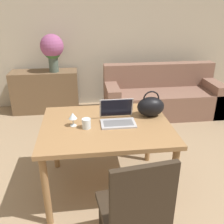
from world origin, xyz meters
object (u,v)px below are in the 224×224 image
(couch, at_px, (161,97))
(laptop, at_px, (117,116))
(handbag, at_px, (151,106))
(wine_glass, at_px, (73,116))
(chair, at_px, (136,209))
(drinking_glass, at_px, (86,123))
(flower_vase, at_px, (52,49))

(couch, distance_m, laptop, 2.07)
(handbag, bearing_deg, wine_glass, -170.25)
(laptop, bearing_deg, chair, -90.01)
(couch, bearing_deg, laptop, -120.29)
(handbag, bearing_deg, drinking_glass, -163.57)
(laptop, distance_m, handbag, 0.36)
(couch, bearing_deg, chair, -111.11)
(couch, relative_size, wine_glass, 14.60)
(wine_glass, relative_size, flower_vase, 0.22)
(chair, height_order, laptop, same)
(flower_vase, bearing_deg, drinking_glass, -77.49)
(chair, bearing_deg, handbag, 63.06)
(laptop, bearing_deg, wine_glass, -174.16)
(flower_vase, bearing_deg, wine_glass, -80.32)
(laptop, xyz_separation_m, handbag, (0.35, 0.09, 0.04))
(drinking_glass, bearing_deg, couch, 54.49)
(couch, relative_size, laptop, 5.94)
(chair, distance_m, laptop, 0.93)
(chair, bearing_deg, laptop, 82.55)
(couch, distance_m, drinking_glass, 2.30)
(drinking_glass, bearing_deg, wine_glass, 153.96)
(couch, height_order, laptop, laptop)
(handbag, bearing_deg, chair, -109.50)
(drinking_glass, distance_m, flower_vase, 2.21)
(wine_glass, distance_m, handbag, 0.77)
(handbag, relative_size, flower_vase, 0.44)
(couch, relative_size, handbag, 7.13)
(laptop, height_order, wine_glass, laptop)
(wine_glass, bearing_deg, flower_vase, 99.68)
(drinking_glass, bearing_deg, flower_vase, 102.51)
(wine_glass, bearing_deg, drinking_glass, -26.04)
(laptop, height_order, flower_vase, flower_vase)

